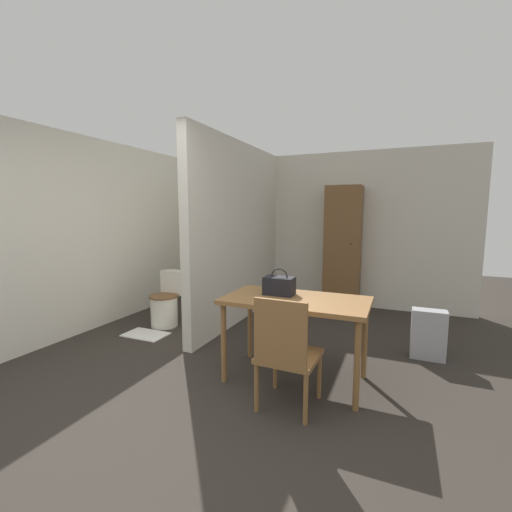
{
  "coord_description": "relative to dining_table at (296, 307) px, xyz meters",
  "views": [
    {
      "loc": [
        1.56,
        -1.7,
        1.54
      ],
      "look_at": [
        0.06,
        1.81,
        1.05
      ],
      "focal_mm": 24.0,
      "sensor_mm": 36.0,
      "label": 1
    }
  ],
  "objects": [
    {
      "name": "handbag",
      "position": [
        -0.18,
        0.07,
        0.17
      ],
      "size": [
        0.28,
        0.18,
        0.25
      ],
      "color": "black",
      "rests_on": "dining_table"
    },
    {
      "name": "wall_left",
      "position": [
        -2.93,
        0.8,
        0.56
      ],
      "size": [
        0.12,
        5.01,
        2.5
      ],
      "color": "beige",
      "rests_on": "ground_plane"
    },
    {
      "name": "bath_mat",
      "position": [
        -2.07,
        0.37,
        -0.68
      ],
      "size": [
        0.54,
        0.34,
        0.01
      ],
      "color": "silver",
      "rests_on": "ground_plane"
    },
    {
      "name": "wooden_chair",
      "position": [
        0.07,
        -0.5,
        -0.2
      ],
      "size": [
        0.47,
        0.47,
        0.91
      ],
      "rotation": [
        0.0,
        0.0,
        -0.03
      ],
      "color": "brown",
      "rests_on": "ground_plane"
    },
    {
      "name": "ground_plane",
      "position": [
        -0.71,
        -1.2,
        -0.69
      ],
      "size": [
        16.0,
        16.0,
        0.0
      ],
      "primitive_type": "plane",
      "color": "#2D2823"
    },
    {
      "name": "toilet",
      "position": [
        -2.07,
        0.82,
        -0.38
      ],
      "size": [
        0.38,
        0.53,
        0.73
      ],
      "color": "silver",
      "rests_on": "ground_plane"
    },
    {
      "name": "space_heater",
      "position": [
        1.16,
        1.0,
        -0.42
      ],
      "size": [
        0.34,
        0.18,
        0.53
      ],
      "color": "#9E9EA3",
      "rests_on": "ground_plane"
    },
    {
      "name": "wooden_cabinet",
      "position": [
        0.0,
        2.58,
        0.29
      ],
      "size": [
        0.54,
        0.43,
        1.95
      ],
      "color": "brown",
      "rests_on": "ground_plane"
    },
    {
      "name": "partition_wall",
      "position": [
        -1.27,
        1.46,
        0.56
      ],
      "size": [
        0.12,
        2.68,
        2.5
      ],
      "color": "beige",
      "rests_on": "ground_plane"
    },
    {
      "name": "wall_back",
      "position": [
        -0.71,
        2.86,
        0.56
      ],
      "size": [
        5.31,
        0.12,
        2.5
      ],
      "color": "beige",
      "rests_on": "ground_plane"
    },
    {
      "name": "dining_table",
      "position": [
        0.0,
        0.0,
        0.0
      ],
      "size": [
        1.29,
        0.7,
        0.77
      ],
      "color": "brown",
      "rests_on": "ground_plane"
    }
  ]
}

